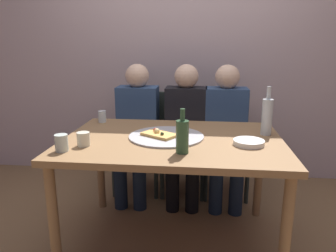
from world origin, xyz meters
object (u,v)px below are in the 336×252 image
object	(u,v)px
tumbler_near	(102,117)
chair_middle	(186,136)
dining_table	(173,150)
pizza_slice_last	(159,134)
wine_bottle	(267,116)
guest_by_wall	(226,127)
plate_stack	(249,142)
guest_in_sweater	(136,125)
chair_left	(140,134)
pizza_tray	(166,136)
tumbler_far	(83,139)
guest_in_beanie	(185,126)
chair_right	(224,137)
wine_glass	(61,143)
beer_bottle	(182,136)

from	to	relation	value
tumbler_near	chair_middle	distance (m)	0.86
dining_table	pizza_slice_last	xyz separation A→B (m)	(-0.09, 0.00, 0.10)
wine_bottle	guest_by_wall	size ratio (longest dim) A/B	0.28
wine_bottle	plate_stack	xyz separation A→B (m)	(-0.14, -0.24, -0.11)
dining_table	chair_middle	distance (m)	0.90
guest_in_sweater	dining_table	bearing A→B (deg)	118.12
chair_left	guest_by_wall	size ratio (longest dim) A/B	0.77
pizza_tray	guest_by_wall	size ratio (longest dim) A/B	0.42
dining_table	tumbler_near	distance (m)	0.70
plate_stack	tumbler_near	bearing A→B (deg)	156.26
dining_table	tumbler_far	distance (m)	0.57
guest_in_beanie	wine_bottle	bearing A→B (deg)	134.24
tumbler_far	chair_right	world-z (taller)	chair_right
dining_table	guest_in_beanie	world-z (taller)	guest_in_beanie
dining_table	wine_bottle	size ratio (longest dim) A/B	4.33
pizza_slice_last	guest_in_sweater	distance (m)	0.81
tumbler_near	wine_glass	distance (m)	0.69
dining_table	beer_bottle	distance (m)	0.34
beer_bottle	chair_left	xyz separation A→B (m)	(-0.47, 1.17, -0.34)
tumbler_near	chair_left	size ratio (longest dim) A/B	0.10
chair_left	guest_in_sweater	world-z (taller)	guest_in_sweater
tumbler_far	plate_stack	bearing A→B (deg)	7.22
pizza_slice_last	wine_bottle	distance (m)	0.72
wine_glass	dining_table	bearing A→B (deg)	28.26
chair_right	chair_middle	bearing A→B (deg)	0.00
tumbler_near	plate_stack	distance (m)	1.15
wine_bottle	chair_left	distance (m)	1.30
chair_left	guest_in_beanie	world-z (taller)	guest_in_beanie
chair_right	guest_in_sweater	bearing A→B (deg)	10.92
guest_in_beanie	tumbler_far	bearing A→B (deg)	59.91
chair_right	guest_by_wall	world-z (taller)	guest_by_wall
tumbler_near	chair_middle	world-z (taller)	chair_middle
tumbler_near	guest_by_wall	distance (m)	1.05
plate_stack	wine_glass	bearing A→B (deg)	-167.76
tumbler_far	beer_bottle	bearing A→B (deg)	-6.05
chair_left	guest_in_sweater	bearing A→B (deg)	90.00
dining_table	chair_left	distance (m)	0.99
tumbler_far	plate_stack	xyz separation A→B (m)	(0.98, 0.12, -0.03)
chair_left	guest_by_wall	distance (m)	0.81
dining_table	guest_in_sweater	bearing A→B (deg)	118.12
guest_in_beanie	wine_glass	bearing A→B (deg)	58.89
chair_middle	guest_by_wall	xyz separation A→B (m)	(0.35, -0.15, 0.13)
chair_middle	guest_in_beanie	xyz separation A→B (m)	(0.00, -0.15, 0.13)
guest_in_sweater	wine_bottle	bearing A→B (deg)	149.74
pizza_tray	wine_glass	distance (m)	0.65
wine_bottle	plate_stack	world-z (taller)	wine_bottle
wine_glass	beer_bottle	bearing A→B (deg)	3.77
pizza_tray	guest_by_wall	distance (m)	0.85
plate_stack	beer_bottle	bearing A→B (deg)	-154.31
dining_table	wine_glass	bearing A→B (deg)	-151.74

